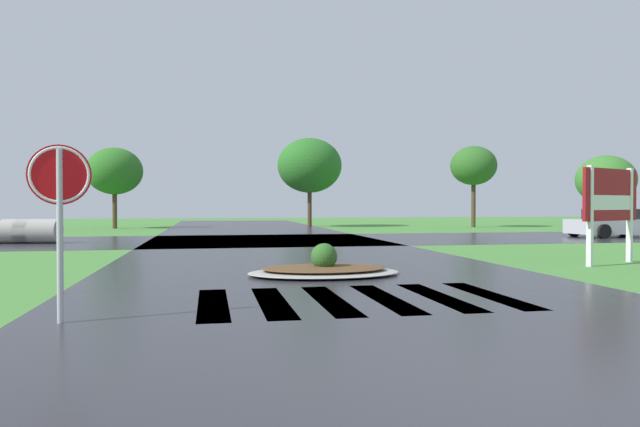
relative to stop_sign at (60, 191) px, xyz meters
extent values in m
cube|color=#478438|center=(4.15, -3.98, -1.72)|extent=(120.00, 120.00, 0.10)
cube|color=#2B2B30|center=(4.15, 6.02, -1.66)|extent=(9.59, 80.00, 0.01)
cube|color=#2B2B30|center=(4.15, 16.44, -1.66)|extent=(90.00, 8.63, 0.01)
cube|color=white|center=(1.90, 1.06, -1.66)|extent=(0.45, 2.95, 0.01)
cube|color=white|center=(2.80, 1.06, -1.66)|extent=(0.45, 2.95, 0.01)
cube|color=white|center=(3.70, 1.06, -1.66)|extent=(0.45, 2.95, 0.01)
cube|color=white|center=(4.60, 1.06, -1.66)|extent=(0.45, 2.95, 0.01)
cube|color=white|center=(5.50, 1.06, -1.66)|extent=(0.45, 2.95, 0.01)
cube|color=white|center=(6.40, 1.06, -1.66)|extent=(0.45, 2.95, 0.01)
cylinder|color=#B2B5BA|center=(0.00, 0.00, -0.57)|extent=(0.08, 0.08, 2.20)
cylinder|color=red|center=(0.00, 0.00, 0.21)|extent=(0.75, 0.16, 0.76)
torus|color=white|center=(0.00, 0.00, 0.21)|extent=(0.72, 0.17, 0.73)
cube|color=white|center=(12.64, 5.50, -0.44)|extent=(0.16, 0.16, 2.45)
cube|color=white|center=(10.89, 4.69, -0.44)|extent=(0.16, 0.16, 2.45)
cube|color=maroon|center=(11.76, 5.09, 0.08)|extent=(2.27, 1.11, 1.31)
cube|color=white|center=(11.76, 5.09, -0.12)|extent=(1.74, 0.87, 0.37)
ellipsoid|color=#9E9B93|center=(4.24, 4.22, -1.61)|extent=(3.24, 2.08, 0.12)
ellipsoid|color=brown|center=(4.24, 4.22, -1.52)|extent=(2.66, 1.71, 0.10)
sphere|color=#2D6023|center=(4.24, 4.22, -1.27)|extent=(0.56, 0.56, 0.56)
cube|color=#B7B7BF|center=(20.13, 15.69, -1.17)|extent=(4.33, 2.17, 0.65)
cube|color=#1E232B|center=(19.92, 15.67, -0.61)|extent=(2.04, 1.73, 0.47)
cylinder|color=black|center=(21.45, 16.74, -1.35)|extent=(0.66, 0.28, 0.64)
cylinder|color=black|center=(18.62, 16.47, -1.35)|extent=(0.66, 0.28, 0.64)
cylinder|color=black|center=(18.80, 14.63, -1.35)|extent=(0.66, 0.28, 0.64)
cylinder|color=#9E9B93|center=(-5.71, 16.29, -1.20)|extent=(1.71, 1.17, 0.94)
cylinder|color=#9E9B93|center=(-4.66, 16.13, -1.20)|extent=(1.71, 1.17, 0.94)
cylinder|color=#4C3823|center=(-3.94, 29.89, -0.48)|extent=(0.28, 0.28, 2.38)
ellipsoid|color=#2C6D23|center=(-3.94, 29.89, 1.91)|extent=(3.43, 3.43, 2.92)
cylinder|color=#4C3823|center=(8.45, 30.30, -0.37)|extent=(0.28, 0.28, 2.60)
ellipsoid|color=#296A23|center=(8.45, 30.30, 2.44)|extent=(4.29, 4.29, 3.65)
cylinder|color=#4C3823|center=(18.87, 27.47, -0.17)|extent=(0.28, 0.28, 3.00)
ellipsoid|color=#2D6423|center=(18.87, 27.47, 2.38)|extent=(3.00, 3.00, 2.55)
cylinder|color=#4C3823|center=(30.17, 29.50, -0.75)|extent=(0.28, 0.28, 1.83)
ellipsoid|color=#36732A|center=(30.17, 29.50, 1.62)|extent=(4.16, 4.16, 3.53)
camera|label=1|loc=(1.86, -7.76, -0.16)|focal=32.39mm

